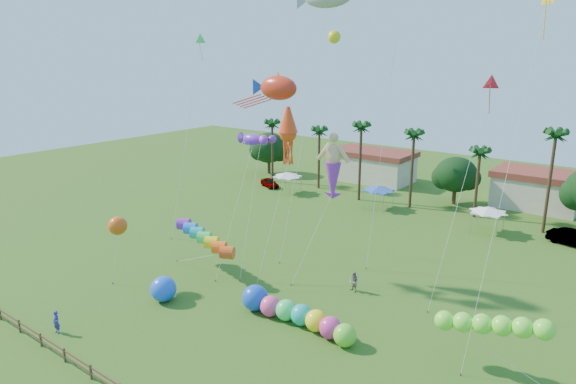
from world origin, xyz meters
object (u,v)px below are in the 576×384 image
Objects in this scene: car_b at (572,238)px; caterpillar_inflatable at (293,313)px; spectator_a at (56,322)px; spectator_b at (354,282)px; car_a at (270,183)px; blue_ball at (163,289)px.

car_b is 33.35m from caterpillar_inflatable.
spectator_a is at bearing 161.48° from car_b.
car_b is 2.72× the size of spectator_b.
car_a is 40.41m from car_b.
caterpillar_inflatable reaches higher than car_b.
car_a is 0.80× the size of car_b.
spectator_b reaches higher than car_a.
spectator_b reaches higher than spectator_a.
car_b is at bearing 54.77° from blue_ball.
blue_ball reaches higher than car_b.
spectator_a reaches higher than car_a.
spectator_a is at bearing -107.32° from spectator_b.
spectator_b is 7.37m from caterpillar_inflatable.
blue_ball is (-11.36, -10.76, 0.15)m from spectator_b.
blue_ball is at bearing 72.77° from spectator_a.
car_b is at bearing 80.04° from spectator_b.
spectator_a is 16.97m from caterpillar_inflatable.
spectator_b is at bearing 52.05° from spectator_a.
car_a is 43.80m from spectator_a.
caterpillar_inflatable is at bearing 169.62° from car_b.
caterpillar_inflatable reaches higher than spectator_b.
blue_ball reaches higher than spectator_b.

